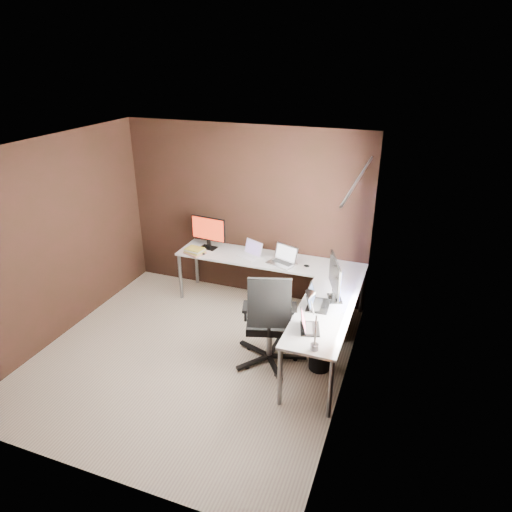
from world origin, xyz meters
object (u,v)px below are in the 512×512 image
at_px(monitor_right, 335,277).
at_px(laptop_white, 251,253).
at_px(office_chair, 269,337).
at_px(book_stack, 195,251).
at_px(laptop_black_small, 307,326).
at_px(drawer_pedestal, 330,310).
at_px(wastebasket, 320,358).
at_px(desk_lamp, 311,312).
at_px(laptop_silver, 283,260).
at_px(laptop_black_big, 316,302).
at_px(monitor_left, 208,231).

relative_size(monitor_right, laptop_white, 1.51).
bearing_deg(office_chair, book_stack, 127.62).
bearing_deg(laptop_black_small, drawer_pedestal, -17.21).
bearing_deg(wastebasket, laptop_white, 137.77).
height_order(laptop_white, desk_lamp, desk_lamp).
xyz_separation_m(laptop_white, laptop_silver, (0.50, -0.06, 0.00)).
relative_size(laptop_black_big, office_chair, 0.30).
distance_m(office_chair, wastebasket, 0.63).
distance_m(desk_lamp, office_chair, 1.08).
relative_size(monitor_right, desk_lamp, 0.99).
height_order(laptop_silver, book_stack, laptop_silver).
xyz_separation_m(laptop_white, laptop_black_big, (1.17, -1.02, 0.00)).
relative_size(monitor_left, laptop_black_big, 1.52).
relative_size(laptop_black_small, desk_lamp, 0.55).
xyz_separation_m(book_stack, desk_lamp, (2.08, -1.59, 0.33)).
relative_size(monitor_left, office_chair, 0.46).
bearing_deg(office_chair, laptop_silver, 83.23).
bearing_deg(monitor_right, laptop_black_big, 122.78).
height_order(laptop_silver, desk_lamp, desk_lamp).
xyz_separation_m(monitor_right, laptop_white, (-1.34, 0.81, -0.24)).
height_order(book_stack, wastebasket, book_stack).
bearing_deg(desk_lamp, drawer_pedestal, 79.74).
distance_m(laptop_white, book_stack, 0.81).
relative_size(laptop_silver, book_stack, 1.34).
bearing_deg(office_chair, wastebasket, -8.25).
height_order(book_stack, desk_lamp, desk_lamp).
height_order(laptop_white, laptop_silver, laptop_silver).
xyz_separation_m(desk_lamp, wastebasket, (0.00, 0.60, -0.96)).
bearing_deg(monitor_right, office_chair, 105.48).
bearing_deg(laptop_black_big, laptop_black_small, -179.41).
distance_m(drawer_pedestal, wastebasket, 0.85).
relative_size(laptop_white, wastebasket, 1.35).
distance_m(laptop_silver, office_chair, 1.30).
bearing_deg(laptop_black_small, book_stack, 39.87).
relative_size(laptop_white, desk_lamp, 0.66).
relative_size(drawer_pedestal, laptop_silver, 1.39).
height_order(monitor_right, laptop_black_big, monitor_right).
distance_m(laptop_silver, laptop_black_big, 1.18).
height_order(laptop_white, laptop_black_small, laptop_white).
bearing_deg(laptop_silver, laptop_black_small, -43.29).
height_order(drawer_pedestal, monitor_left, monitor_left).
bearing_deg(monitor_right, drawer_pedestal, -7.04).
xyz_separation_m(laptop_white, book_stack, (-0.78, -0.20, -0.01)).
relative_size(book_stack, desk_lamp, 0.55).
bearing_deg(drawer_pedestal, office_chair, -119.46).
distance_m(book_stack, office_chair, 1.88).
bearing_deg(laptop_silver, book_stack, -153.25).
xyz_separation_m(drawer_pedestal, book_stack, (-2.01, 0.15, 0.47)).
bearing_deg(wastebasket, laptop_black_small, -104.04).
bearing_deg(laptop_black_small, monitor_right, -26.44).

